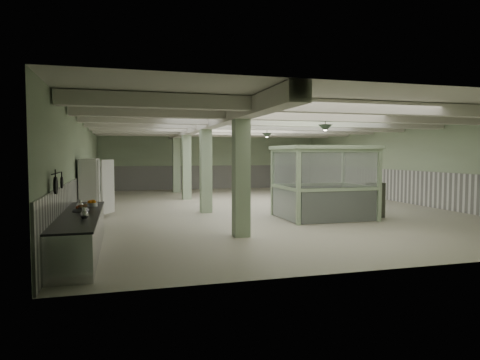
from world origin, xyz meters
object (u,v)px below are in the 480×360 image
object	(u,v)px
walkin_cooler	(91,191)
guard_booth	(323,169)
filing_cabinet	(375,200)
prep_counter	(80,234)

from	to	relation	value
walkin_cooler	guard_booth	distance (m)	7.99
walkin_cooler	filing_cabinet	world-z (taller)	walkin_cooler
prep_counter	guard_booth	bearing A→B (deg)	24.15
prep_counter	guard_booth	size ratio (longest dim) A/B	1.56
walkin_cooler	filing_cabinet	xyz separation A→B (m)	(9.71, -1.82, -0.39)
prep_counter	filing_cabinet	xyz separation A→B (m)	(9.62, 3.16, 0.16)
prep_counter	guard_booth	xyz separation A→B (m)	(7.73, 3.47, 1.26)
prep_counter	guard_booth	world-z (taller)	guard_booth
walkin_cooler	guard_booth	xyz separation A→B (m)	(7.81, -1.52, 0.72)
guard_booth	walkin_cooler	bearing A→B (deg)	169.43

